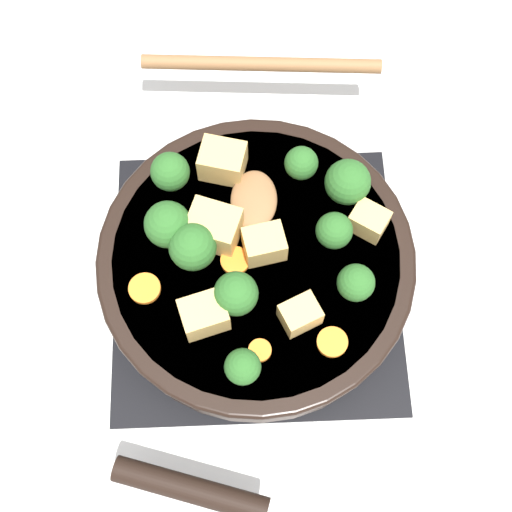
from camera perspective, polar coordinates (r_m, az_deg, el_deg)
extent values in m
plane|color=silver|center=(0.79, 0.00, -2.03)|extent=(2.40, 2.40, 0.00)
cube|color=black|center=(0.78, 0.00, -1.93)|extent=(0.31, 0.31, 0.01)
torus|color=black|center=(0.77, 0.00, -1.53)|extent=(0.24, 0.24, 0.01)
cube|color=black|center=(0.77, 0.00, -1.53)|extent=(0.01, 0.23, 0.01)
cube|color=black|center=(0.77, 0.00, -1.53)|extent=(0.23, 0.01, 0.01)
cylinder|color=black|center=(0.74, 0.00, -0.71)|extent=(0.32, 0.32, 0.05)
cylinder|color=brown|center=(0.74, 0.00, -0.60)|extent=(0.29, 0.29, 0.04)
torus|color=black|center=(0.72, 0.00, -0.12)|extent=(0.32, 0.32, 0.01)
cylinder|color=black|center=(0.68, -5.25, -18.09)|extent=(0.07, 0.15, 0.02)
ellipsoid|color=brown|center=(0.73, 0.12, 4.52)|extent=(0.07, 0.05, 0.01)
cylinder|color=brown|center=(0.82, 0.42, 15.11)|extent=(0.03, 0.27, 0.02)
cube|color=tan|center=(0.68, 3.54, -4.70)|extent=(0.04, 0.04, 0.03)
cube|color=tan|center=(0.70, 0.66, 0.95)|extent=(0.04, 0.05, 0.03)
cube|color=tan|center=(0.72, 9.01, 2.80)|extent=(0.04, 0.05, 0.03)
cube|color=tan|center=(0.71, -3.37, 2.31)|extent=(0.05, 0.06, 0.04)
cube|color=tan|center=(0.68, -4.19, -4.72)|extent=(0.04, 0.05, 0.03)
cube|color=tan|center=(0.74, -2.69, 7.59)|extent=(0.05, 0.05, 0.04)
cylinder|color=#709956|center=(0.69, -1.57, -3.61)|extent=(0.01, 0.01, 0.01)
sphere|color=#285B23|center=(0.67, -1.62, -3.03)|extent=(0.04, 0.04, 0.04)
cylinder|color=#709956|center=(0.68, -1.05, -9.19)|extent=(0.01, 0.01, 0.01)
sphere|color=#285B23|center=(0.66, -1.08, -8.84)|extent=(0.03, 0.03, 0.03)
cylinder|color=#709956|center=(0.70, 7.79, -2.66)|extent=(0.01, 0.01, 0.01)
sphere|color=#285B23|center=(0.68, 8.00, -2.13)|extent=(0.04, 0.04, 0.04)
cylinder|color=#709956|center=(0.75, 3.56, 6.72)|extent=(0.01, 0.01, 0.01)
sphere|color=#285B23|center=(0.73, 3.64, 7.43)|extent=(0.03, 0.03, 0.03)
cylinder|color=#709956|center=(0.72, -6.85, 1.76)|extent=(0.01, 0.01, 0.01)
sphere|color=#285B23|center=(0.70, -7.07, 2.52)|extent=(0.05, 0.05, 0.05)
cylinder|color=#709956|center=(0.71, -4.93, -0.35)|extent=(0.01, 0.01, 0.01)
sphere|color=#285B23|center=(0.69, -5.09, 0.36)|extent=(0.05, 0.05, 0.05)
cylinder|color=#709956|center=(0.75, -6.71, 5.95)|extent=(0.01, 0.01, 0.01)
sphere|color=#285B23|center=(0.73, -6.89, 6.71)|extent=(0.04, 0.04, 0.04)
cylinder|color=#709956|center=(0.72, 6.12, 1.40)|extent=(0.01, 0.01, 0.01)
sphere|color=#285B23|center=(0.70, 6.28, 2.03)|extent=(0.04, 0.04, 0.04)
cylinder|color=#709956|center=(0.74, 7.13, 5.05)|extent=(0.01, 0.01, 0.01)
sphere|color=#285B23|center=(0.72, 7.35, 5.88)|extent=(0.05, 0.05, 0.05)
cylinder|color=orange|center=(0.71, -1.68, -0.37)|extent=(0.03, 0.03, 0.01)
cylinder|color=orange|center=(0.68, 0.57, -7.55)|extent=(0.02, 0.02, 0.01)
cylinder|color=orange|center=(0.71, -8.90, -2.58)|extent=(0.03, 0.03, 0.01)
cylinder|color=orange|center=(0.69, 6.12, -6.86)|extent=(0.03, 0.03, 0.01)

